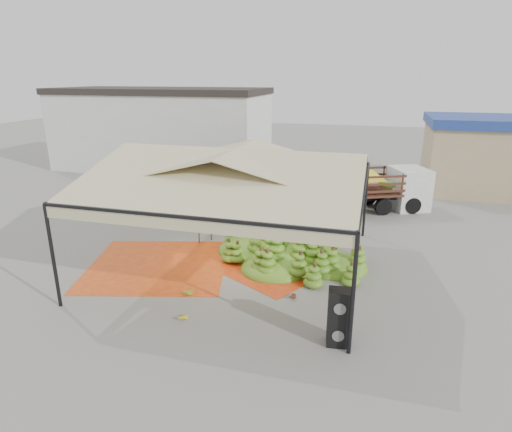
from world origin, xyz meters
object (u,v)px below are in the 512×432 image
(speaker_stack, at_px, (339,317))
(truck_right, at_px, (372,185))
(vendor, at_px, (274,199))
(truck_left, at_px, (239,177))
(banana_heap, at_px, (292,244))

(speaker_stack, xyz_separation_m, truck_right, (0.50, 11.45, 0.49))
(vendor, distance_m, truck_right, 4.93)
(truck_left, bearing_deg, vendor, -15.76)
(banana_heap, relative_size, truck_right, 0.94)
(speaker_stack, bearing_deg, truck_left, 111.86)
(banana_heap, height_order, vendor, vendor)
(truck_right, bearing_deg, vendor, -171.83)
(banana_heap, distance_m, vendor, 4.52)
(speaker_stack, relative_size, truck_right, 0.24)
(banana_heap, xyz_separation_m, truck_left, (-3.77, 5.68, 0.90))
(banana_heap, relative_size, truck_left, 0.76)
(speaker_stack, xyz_separation_m, vendor, (-3.65, 8.80, 0.23))
(speaker_stack, relative_size, truck_left, 0.19)
(speaker_stack, bearing_deg, vendor, 105.10)
(banana_heap, distance_m, truck_left, 6.88)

